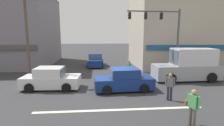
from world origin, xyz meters
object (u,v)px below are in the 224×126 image
at_px(utility_pole_near_left, 26,26).
at_px(box_truck_approaching_near, 188,66).
at_px(pedestrian_foreground_with_bag, 193,106).
at_px(sedan_parked_curbside, 96,60).
at_px(sedan_crossing_leftbound, 124,80).
at_px(pedestrian_mid_crossing, 170,85).
at_px(pedestrian_far_side, 129,68).
at_px(sedan_crossing_rightbound, 51,79).
at_px(traffic_light_mast, 165,30).

xyz_separation_m(utility_pole_near_left, box_truck_approaching_near, (13.71, -1.18, -3.38)).
bearing_deg(pedestrian_foreground_with_bag, sedan_parked_curbside, 106.11).
distance_m(sedan_parked_curbside, sedan_crossing_leftbound, 9.96).
xyz_separation_m(utility_pole_near_left, pedestrian_mid_crossing, (10.20, -5.66, -3.68)).
bearing_deg(box_truck_approaching_near, sedan_crossing_leftbound, -158.84).
relative_size(pedestrian_foreground_with_bag, pedestrian_far_side, 1.00).
distance_m(sedan_parked_curbside, sedan_crossing_rightbound, 9.47).
xyz_separation_m(pedestrian_foreground_with_bag, pedestrian_mid_crossing, (0.27, 3.00, -0.00)).
height_order(traffic_light_mast, sedan_parked_curbside, traffic_light_mast).
relative_size(sedan_parked_curbside, box_truck_approaching_near, 0.74).
relative_size(utility_pole_near_left, pedestrian_mid_crossing, 5.36).
height_order(sedan_crossing_rightbound, pedestrian_foreground_with_bag, pedestrian_foreground_with_bag).
bearing_deg(pedestrian_mid_crossing, traffic_light_mast, 72.97).
bearing_deg(sedan_crossing_leftbound, pedestrian_mid_crossing, -41.28).
xyz_separation_m(utility_pole_near_left, sedan_parked_curbside, (5.63, 6.24, -3.92)).
xyz_separation_m(box_truck_approaching_near, pedestrian_far_side, (-5.06, 0.86, -0.30)).
xyz_separation_m(utility_pole_near_left, traffic_light_mast, (12.01, 0.25, -0.33)).
distance_m(pedestrian_foreground_with_bag, pedestrian_far_side, 8.43).
bearing_deg(box_truck_approaching_near, traffic_light_mast, 139.85).
distance_m(utility_pole_near_left, sedan_parked_curbside, 9.27).
relative_size(utility_pole_near_left, pedestrian_foreground_with_bag, 5.36).
bearing_deg(utility_pole_near_left, box_truck_approaching_near, -4.93).
distance_m(pedestrian_mid_crossing, pedestrian_far_side, 5.55).
distance_m(utility_pole_near_left, pedestrian_foreground_with_bag, 13.68).
distance_m(utility_pole_near_left, pedestrian_far_side, 9.41).
height_order(box_truck_approaching_near, pedestrian_far_side, box_truck_approaching_near).
bearing_deg(sedan_parked_curbside, utility_pole_near_left, -132.05).
height_order(utility_pole_near_left, sedan_crossing_leftbound, utility_pole_near_left).
distance_m(sedan_parked_curbside, pedestrian_far_side, 7.23).
relative_size(traffic_light_mast, box_truck_approaching_near, 1.10).
bearing_deg(sedan_crossing_leftbound, traffic_light_mast, 41.24).
bearing_deg(pedestrian_mid_crossing, sedan_parked_curbside, 111.02).
xyz_separation_m(utility_pole_near_left, pedestrian_far_side, (8.65, -0.33, -3.68)).
relative_size(box_truck_approaching_near, pedestrian_mid_crossing, 3.36).
bearing_deg(pedestrian_far_side, sedan_crossing_leftbound, -106.14).
bearing_deg(sedan_crossing_leftbound, pedestrian_far_side, 73.86).
height_order(sedan_crossing_leftbound, pedestrian_foreground_with_bag, pedestrian_foreground_with_bag).
bearing_deg(sedan_crossing_leftbound, sedan_parked_curbside, 102.22).
bearing_deg(sedan_crossing_rightbound, box_truck_approaching_near, 7.72).
bearing_deg(sedan_crossing_rightbound, pedestrian_far_side, 21.09).
height_order(sedan_parked_curbside, sedan_crossing_leftbound, same).
xyz_separation_m(utility_pole_near_left, sedan_crossing_leftbound, (7.74, -3.49, -3.92)).
relative_size(sedan_crossing_rightbound, box_truck_approaching_near, 0.75).
distance_m(box_truck_approaching_near, pedestrian_far_side, 5.14).
relative_size(box_truck_approaching_near, pedestrian_foreground_with_bag, 3.36).
height_order(utility_pole_near_left, sedan_crossing_rightbound, utility_pole_near_left).
distance_m(traffic_light_mast, sedan_crossing_leftbound, 6.72).
height_order(traffic_light_mast, pedestrian_mid_crossing, traffic_light_mast).
distance_m(sedan_parked_curbside, pedestrian_foreground_with_bag, 15.51).
height_order(box_truck_approaching_near, pedestrian_foreground_with_bag, box_truck_approaching_near).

